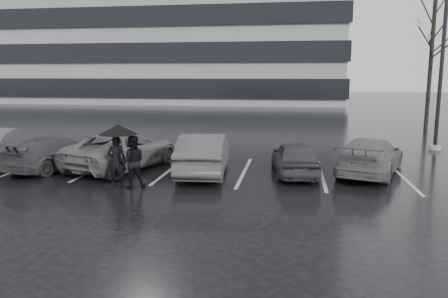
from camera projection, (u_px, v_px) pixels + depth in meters
name	position (u px, v px, depth m)	size (l,w,h in m)	color
ground	(217.00, 189.00, 13.77)	(160.00, 160.00, 0.00)	black
car_main	(295.00, 158.00, 15.54)	(1.46, 3.64, 1.24)	black
car_west_a	(204.00, 154.00, 15.68)	(1.58, 4.53, 1.49)	#2C2C2E
car_west_b	(124.00, 150.00, 16.67)	(2.33, 5.05, 1.40)	#4B4B4D
car_west_c	(57.00, 153.00, 16.57)	(1.74, 4.28, 1.24)	black
car_west_d	(2.00, 145.00, 17.67)	(1.53, 4.39, 1.45)	#2C2C2E
car_east	(370.00, 156.00, 15.66)	(1.84, 4.52, 1.31)	#4B4B4D
pedestrian_left	(117.00, 161.00, 13.89)	(0.60, 0.39, 1.65)	black
pedestrian_right	(132.00, 162.00, 13.77)	(0.81, 0.63, 1.67)	black
umbrella	(118.00, 130.00, 13.60)	(1.20, 1.20, 2.04)	black
lamp_post	(443.00, 50.00, 20.11)	(0.56, 0.56, 10.22)	#9A9A9D
stall_stripes	(207.00, 171.00, 16.32)	(19.72, 5.00, 0.00)	#B8B8BB
tree_north	(431.00, 63.00, 27.94)	(0.26, 0.26, 8.50)	black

